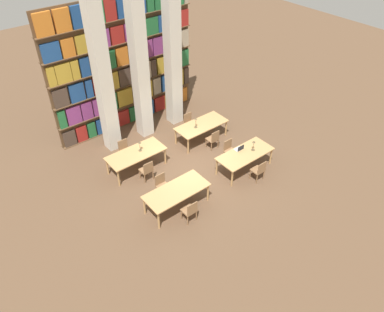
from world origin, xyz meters
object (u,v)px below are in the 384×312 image
reading_table_2 (136,154)px  chair_4 (147,170)px  laptop (239,149)px  chair_3 (230,150)px  desk_lamp_2 (196,121)px  chair_1 (162,185)px  chair_2 (259,170)px  reading_table_1 (245,155)px  pillar_right (173,58)px  reading_table_3 (201,126)px  pillar_left (103,80)px  chair_7 (189,122)px  chair_5 (125,150)px  pillar_center (140,68)px  chair_6 (213,139)px  reading_table_0 (176,192)px  desk_lamp_0 (254,144)px  chair_0 (190,211)px  desk_lamp_1 (140,145)px

reading_table_2 → chair_4: size_ratio=2.56×
reading_table_2 → laptop: bearing=-35.5°
chair_3 → desk_lamp_2: desk_lamp_2 is taller
chair_1 → chair_2: same height
reading_table_1 → chair_3: chair_3 is taller
pillar_right → reading_table_3: 3.00m
pillar_left → chair_3: pillar_left is taller
chair_2 → chair_7: 4.07m
chair_7 → desk_lamp_2: bearing=69.4°
laptop → chair_5: bearing=-43.5°
pillar_center → reading_table_3: size_ratio=2.71×
laptop → chair_1: bearing=-8.4°
reading_table_1 → chair_6: bearing=91.6°
chair_2 → chair_4: (-3.18, 2.55, 0.00)m
reading_table_0 → desk_lamp_0: size_ratio=5.22×
pillar_right → chair_0: 6.62m
pillar_right → chair_7: (-0.04, -1.12, -2.54)m
pillar_right → chair_6: bearing=-90.9°
pillar_right → desk_lamp_0: (0.37, -4.46, -1.96)m
chair_3 → chair_6: size_ratio=1.00×
chair_3 → chair_5: bearing=-38.8°
chair_7 → chair_5: bearing=-0.8°
chair_3 → desk_lamp_2: bearing=-79.6°
chair_1 → chair_6: (3.19, 0.95, 0.00)m
chair_5 → laptop: bearing=136.5°
desk_lamp_0 → chair_5: bearing=136.7°
reading_table_1 → chair_7: (-0.05, 3.29, -0.22)m
desk_lamp_0 → chair_4: desk_lamp_0 is taller
pillar_center → reading_table_2: (-1.58, -1.86, -2.32)m
chair_5 → desk_lamp_2: (2.87, -0.85, 0.60)m
reading_table_0 → laptop: size_ratio=6.91×
reading_table_2 → chair_7: chair_7 is taller
reading_table_1 → chair_6: chair_6 is taller
chair_2 → chair_3: bearing=90.0°
reading_table_1 → desk_lamp_2: size_ratio=4.85×
pillar_center → desk_lamp_2: size_ratio=13.17×
desk_lamp_2 → pillar_left: bearing=145.7°
chair_0 → chair_4: (0.02, 2.56, 0.00)m
laptop → chair_3: bearing=-87.2°
chair_4 → desk_lamp_1: desk_lamp_1 is taller
laptop → reading_table_2: laptop is taller
reading_table_2 → chair_1: bearing=-92.2°
chair_6 → pillar_right: bearing=89.1°
reading_table_1 → reading_table_2: 4.07m
chair_0 → chair_5: same height
reading_table_0 → chair_6: 3.60m
chair_0 → chair_3: size_ratio=1.00×
chair_1 → chair_3: size_ratio=1.00×
chair_5 → chair_4: bearing=90.0°
desk_lamp_1 → desk_lamp_2: 2.61m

